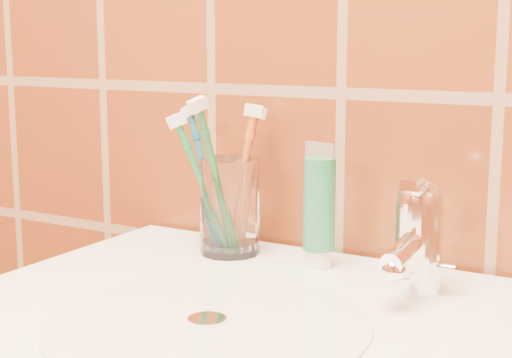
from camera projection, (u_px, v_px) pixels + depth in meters
The scene contains 8 objects.
glass_tumbler at pixel (230, 206), 0.94m from camera, with size 0.07×0.07×0.12m, color white.
toothpaste_tube at pixel (319, 210), 0.88m from camera, with size 0.04×0.04×0.14m.
faucet at pixel (418, 232), 0.79m from camera, with size 0.05×0.11×0.12m.
toothbrush_0 at pixel (207, 180), 0.95m from camera, with size 0.09×0.05×0.18m, color navy, non-canonical shape.
toothbrush_1 at pixel (204, 187), 0.92m from camera, with size 0.07×0.06×0.18m, color #1F7541, non-canonical shape.
toothbrush_2 at pixel (241, 179), 0.95m from camera, with size 0.04×0.07×0.18m, color #B12630, non-canonical shape.
toothbrush_3 at pixel (242, 180), 0.94m from camera, with size 0.05×0.03×0.19m, color orange, non-canonical shape.
toothbrush_4 at pixel (217, 180), 0.90m from camera, with size 0.04×0.08×0.20m, color #1C692E, non-canonical shape.
Camera 1 is at (0.38, 0.35, 1.11)m, focal length 55.00 mm.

